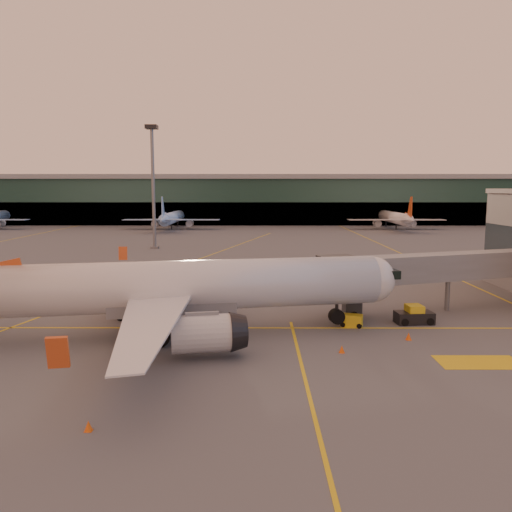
{
  "coord_description": "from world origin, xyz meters",
  "views": [
    {
      "loc": [
        1.83,
        -39.06,
        12.56
      ],
      "look_at": [
        1.66,
        17.0,
        5.0
      ],
      "focal_mm": 35.0,
      "sensor_mm": 36.0,
      "label": 1
    }
  ],
  "objects_px": {
    "gpu_cart": "(352,321)",
    "pushback_tug": "(414,316)",
    "main_airplane": "(170,289)",
    "catering_truck": "(141,289)"
  },
  "relations": [
    {
      "from": "gpu_cart",
      "to": "pushback_tug",
      "type": "xyz_separation_m",
      "value": [
        6.06,
        1.09,
        0.17
      ]
    },
    {
      "from": "catering_truck",
      "to": "pushback_tug",
      "type": "xyz_separation_m",
      "value": [
        26.14,
        -2.23,
        -2.11
      ]
    },
    {
      "from": "pushback_tug",
      "to": "main_airplane",
      "type": "bearing_deg",
      "value": -175.14
    },
    {
      "from": "main_airplane",
      "to": "gpu_cart",
      "type": "bearing_deg",
      "value": -0.67
    },
    {
      "from": "gpu_cart",
      "to": "main_airplane",
      "type": "bearing_deg",
      "value": -150.63
    },
    {
      "from": "main_airplane",
      "to": "catering_truck",
      "type": "height_order",
      "value": "main_airplane"
    },
    {
      "from": "main_airplane",
      "to": "catering_truck",
      "type": "xyz_separation_m",
      "value": [
        -3.89,
        6.1,
        -1.28
      ]
    },
    {
      "from": "catering_truck",
      "to": "pushback_tug",
      "type": "relative_size",
      "value": 1.8
    },
    {
      "from": "catering_truck",
      "to": "pushback_tug",
      "type": "distance_m",
      "value": 26.32
    },
    {
      "from": "pushback_tug",
      "to": "catering_truck",
      "type": "bearing_deg",
      "value": 170.11
    }
  ]
}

